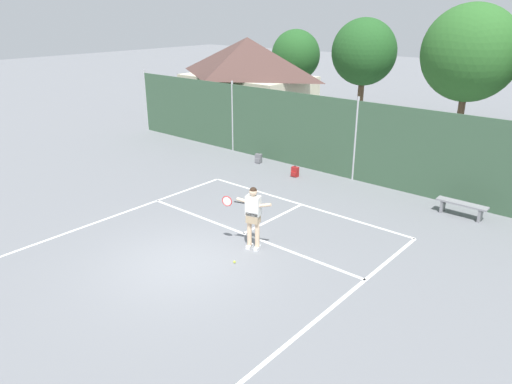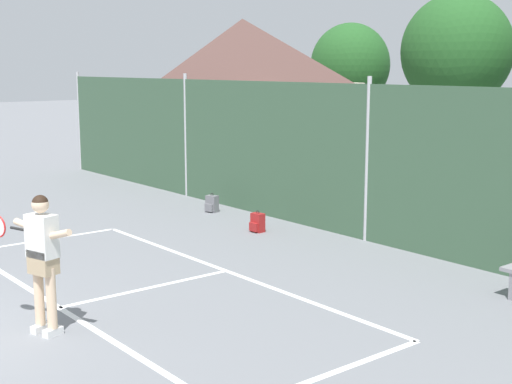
% 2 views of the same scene
% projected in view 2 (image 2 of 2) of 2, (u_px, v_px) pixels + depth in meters
% --- Properties ---
extents(chainlink_fence, '(26.09, 0.09, 3.27)m').
position_uv_depth(chainlink_fence, '(367.00, 163.00, 14.18)').
color(chainlink_fence, '#38563D').
rests_on(chainlink_fence, ground).
extents(clubhouse_building, '(7.14, 4.68, 4.95)m').
position_uv_depth(clubhouse_building, '(243.00, 94.00, 23.16)').
color(clubhouse_building, beige).
rests_on(clubhouse_building, ground).
extents(tennis_player, '(1.36, 0.57, 1.85)m').
position_uv_depth(tennis_player, '(42.00, 252.00, 9.22)').
color(tennis_player, silver).
rests_on(tennis_player, ground).
extents(backpack_grey, '(0.32, 0.30, 0.46)m').
position_uv_depth(backpack_grey, '(212.00, 204.00, 17.21)').
color(backpack_grey, slate).
rests_on(backpack_grey, ground).
extents(backpack_red, '(0.29, 0.26, 0.46)m').
position_uv_depth(backpack_red, '(257.00, 223.00, 15.15)').
color(backpack_red, maroon).
rests_on(backpack_red, ground).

